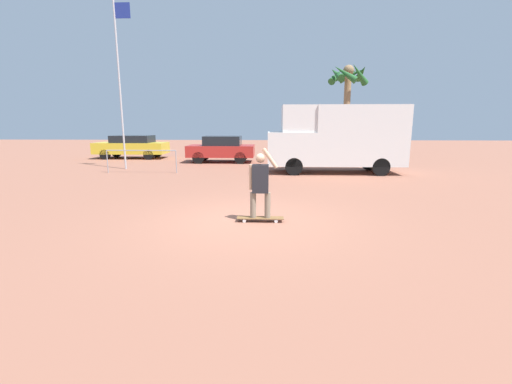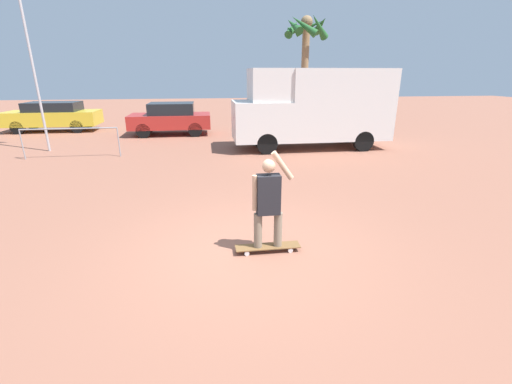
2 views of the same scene
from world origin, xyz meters
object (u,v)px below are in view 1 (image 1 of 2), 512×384
palm_tree_near_van (347,84)px  camper_van (338,137)px  parked_car_yellow (132,146)px  person_skateboarder (260,182)px  parked_car_red (222,148)px  flagpole (120,76)px  skateboard (260,218)px

palm_tree_near_van → camper_van: bearing=-103.6°
parked_car_yellow → person_skateboarder: bearing=-58.5°
camper_van → parked_car_yellow: 13.78m
parked_car_red → person_skateboarder: bearing=-78.0°
camper_van → palm_tree_near_van: (2.82, 11.68, 3.63)m
camper_van → person_skateboarder: bearing=-111.9°
person_skateboarder → flagpole: (-7.05, 9.20, 3.56)m
flagpole → camper_van: bearing=-4.7°
camper_van → parked_car_yellow: (-12.26, 6.23, -0.86)m
skateboard → flagpole: bearing=127.5°
flagpole → palm_tree_near_van: bearing=39.3°
flagpole → parked_car_yellow: bearing=109.1°
parked_car_red → parked_car_yellow: size_ratio=0.85×
person_skateboarder → parked_car_red: size_ratio=0.42×
parked_car_red → palm_tree_near_van: size_ratio=0.58×
palm_tree_near_van → person_skateboarder: bearing=-107.1°
skateboard → parked_car_yellow: size_ratio=0.24×
parked_car_red → parked_car_yellow: 6.57m
camper_van → parked_car_red: 7.39m
skateboard → palm_tree_near_van: palm_tree_near_van is taller
skateboard → parked_car_yellow: (-8.91, 14.57, 0.72)m
palm_tree_near_van → flagpole: flagpole is taller
palm_tree_near_van → skateboard: bearing=-107.1°
person_skateboarder → palm_tree_near_van: (6.16, 20.02, 4.35)m
skateboard → camper_van: camper_van is taller
person_skateboarder → parked_car_yellow: 17.08m
person_skateboarder → flagpole: flagpole is taller
skateboard → parked_car_red: 12.85m
skateboard → flagpole: (-7.05, 9.20, 4.43)m
flagpole → skateboard: bearing=-52.5°
person_skateboarder → flagpole: 12.13m
parked_car_red → camper_van: bearing=-35.0°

